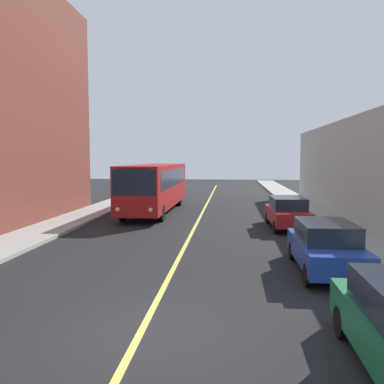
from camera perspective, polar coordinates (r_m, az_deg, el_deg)
ground_plane at (r=8.79m, az=-7.47°, el=-19.55°), size 120.00×120.00×0.00m
sidewalk_left at (r=20.29m, az=-21.28°, el=-5.54°), size 2.50×90.00×0.15m
sidewalk_right at (r=18.93m, az=22.18°, el=-6.30°), size 2.50×90.00×0.15m
lane_stripe_center at (r=23.15m, az=0.92°, el=-4.12°), size 0.16×60.00×0.01m
city_bus at (r=26.92m, az=-5.24°, el=1.01°), size 2.64×12.17×3.20m
parked_car_blue at (r=13.36m, az=18.74°, el=-7.41°), size 1.84×4.41×1.62m
parked_car_red at (r=21.12m, az=13.62°, el=-2.83°), size 1.96×4.46×1.62m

